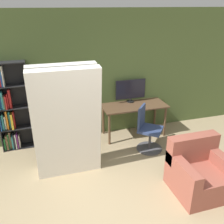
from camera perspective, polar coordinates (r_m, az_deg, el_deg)
wall_back at (r=5.31m, az=-6.40°, el=7.92°), size 8.00×0.06×2.70m
desk at (r=5.51m, az=5.10°, el=0.71°), size 1.41×0.62×0.73m
monitor at (r=5.55m, az=4.27°, el=5.09°), size 0.69×0.16×0.52m
office_chair at (r=5.11m, az=8.14°, el=-4.66°), size 0.62×0.62×0.93m
bookshelf at (r=5.30m, az=-22.22°, el=0.49°), size 0.65×0.25×1.79m
mattress_near at (r=4.08m, az=-10.09°, el=-3.10°), size 1.09×0.37×1.93m
mattress_far at (r=4.29m, az=-10.52°, el=-1.72°), size 1.09×0.29×1.93m
armchair at (r=4.29m, az=19.27°, el=-12.85°), size 0.85×0.80×0.85m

